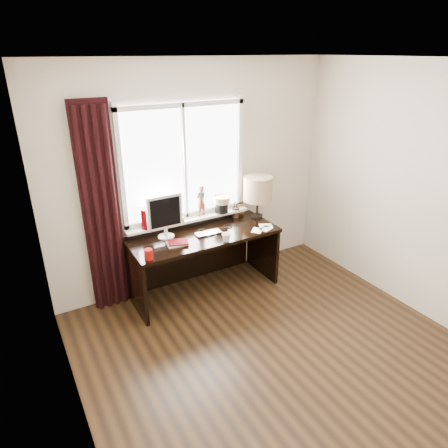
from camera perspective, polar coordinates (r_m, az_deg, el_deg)
floor at (r=3.87m, az=10.61°, el=-20.28°), size 3.50×4.00×0.00m
ceiling at (r=2.81m, az=14.83°, el=21.77°), size 3.50×4.00×0.00m
wall_back at (r=4.67m, az=-4.09°, el=6.70°), size 3.50×0.00×2.60m
wall_left at (r=2.45m, az=-20.72°, el=-11.76°), size 0.00×4.00×2.60m
laptop at (r=4.50m, az=-2.22°, el=-1.31°), size 0.31×0.21×0.02m
mug at (r=4.31m, az=0.32°, el=-1.88°), size 0.13×0.13×0.10m
red_cup at (r=4.02m, az=-10.74°, el=-4.27°), size 0.08×0.08×0.11m
window at (r=4.57m, az=-5.38°, el=6.39°), size 1.52×0.22×1.40m
curtain at (r=4.30m, az=-17.10°, el=1.55°), size 0.38×0.09×2.25m
desk at (r=4.70m, az=-3.44°, el=-3.62°), size 1.70×0.70×0.75m
monitor at (r=4.36m, az=-8.46°, el=1.44°), size 0.40×0.18×0.49m
notebook_stack at (r=4.29m, az=-6.66°, el=-2.70°), size 0.25×0.21×0.03m
brush_holder at (r=4.95m, az=1.67°, el=1.71°), size 0.09×0.09×0.25m
icon_frame at (r=5.04m, az=2.33°, el=2.15°), size 0.10×0.04×0.13m
table_lamp at (r=4.85m, az=4.86°, el=4.98°), size 0.35×0.35×0.52m
loose_papers at (r=4.67m, az=5.56°, el=-0.59°), size 0.35×0.24×0.00m
desk_cables at (r=4.57m, az=-0.89°, el=-0.98°), size 0.46×0.31×0.01m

